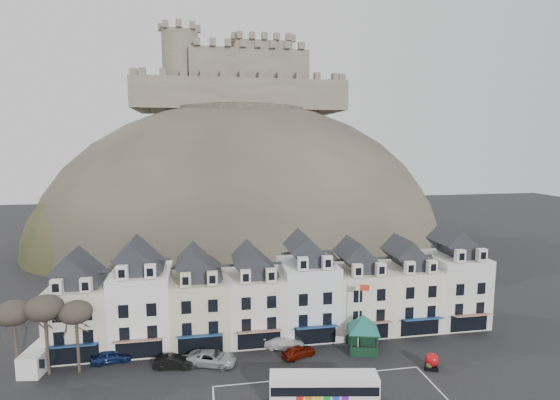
# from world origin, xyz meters

# --- Properties ---
(coach_bay_markings) EXTENTS (22.00, 7.50, 0.01)m
(coach_bay_markings) POSITION_xyz_m (2.00, 1.25, 0.00)
(coach_bay_markings) COLOR silver
(coach_bay_markings) RESTS_ON ground
(townhouse_terrace) EXTENTS (54.40, 9.35, 11.80)m
(townhouse_terrace) POSITION_xyz_m (0.15, 15.97, 5.30)
(townhouse_terrace) COLOR beige
(townhouse_terrace) RESTS_ON ground
(castle_hill) EXTENTS (100.00, 76.00, 68.00)m
(castle_hill) POSITION_xyz_m (1.25, 68.95, 0.11)
(castle_hill) COLOR #342F28
(castle_hill) RESTS_ON ground
(castle) EXTENTS (50.20, 22.20, 22.00)m
(castle) POSITION_xyz_m (0.51, 75.93, 40.19)
(castle) COLOR #61554A
(castle) RESTS_ON ground
(tree_left_far) EXTENTS (3.61, 3.61, 8.24)m
(tree_left_far) POSITION_xyz_m (-29.00, 10.50, 6.90)
(tree_left_far) COLOR #342921
(tree_left_far) RESTS_ON ground
(tree_left_mid) EXTENTS (3.78, 3.78, 8.64)m
(tree_left_mid) POSITION_xyz_m (-26.00, 10.50, 7.24)
(tree_left_mid) COLOR #342921
(tree_left_mid) RESTS_ON ground
(tree_left_near) EXTENTS (3.43, 3.43, 7.84)m
(tree_left_near) POSITION_xyz_m (-23.00, 10.50, 6.55)
(tree_left_near) COLOR #342921
(tree_left_near) RESTS_ON ground
(bus) EXTENTS (10.38, 4.03, 2.86)m
(bus) POSITION_xyz_m (1.18, 0.42, 1.58)
(bus) COLOR #262628
(bus) RESTS_ON ground
(bus_shelter) EXTENTS (6.86, 6.86, 4.51)m
(bus_shelter) POSITION_xyz_m (8.50, 9.50, 3.50)
(bus_shelter) COLOR black
(bus_shelter) RESTS_ON ground
(red_buoy) EXTENTS (1.55, 1.55, 1.78)m
(red_buoy) POSITION_xyz_m (14.38, 4.35, 0.91)
(red_buoy) COLOR black
(red_buoy) RESTS_ON ground
(flagpole) EXTENTS (1.17, 0.39, 8.34)m
(flagpole) POSITION_xyz_m (8.09, 9.70, 4.76)
(flagpole) COLOR silver
(flagpole) RESTS_ON ground
(white_van) EXTENTS (2.87, 5.35, 2.33)m
(white_van) POSITION_xyz_m (-27.46, 12.00, 1.17)
(white_van) COLOR white
(white_van) RESTS_ON ground
(planter_west) EXTENTS (1.00, 0.65, 0.93)m
(planter_west) POSITION_xyz_m (13.95, 4.12, 0.45)
(planter_west) COLOR black
(planter_west) RESTS_ON ground
(planter_east) EXTENTS (0.92, 0.63, 0.90)m
(planter_east) POSITION_xyz_m (14.70, 5.07, 0.43)
(planter_east) COLOR black
(planter_east) RESTS_ON ground
(car_navy) EXTENTS (4.54, 2.37, 1.47)m
(car_navy) POSITION_xyz_m (-20.00, 12.00, 0.74)
(car_navy) COLOR #0D1A43
(car_navy) RESTS_ON ground
(car_black) EXTENTS (4.38, 2.04, 1.39)m
(car_black) POSITION_xyz_m (-13.10, 9.50, 0.69)
(car_black) COLOR black
(car_black) RESTS_ON ground
(car_silver) EXTENTS (5.88, 4.16, 1.51)m
(car_silver) POSITION_xyz_m (-8.99, 9.50, 0.76)
(car_silver) COLOR #A3A5AA
(car_silver) RESTS_ON ground
(car_white) EXTENTS (5.28, 3.58, 1.42)m
(car_white) POSITION_xyz_m (-0.40, 11.82, 0.71)
(car_white) COLOR white
(car_white) RESTS_ON ground
(car_maroon) EXTENTS (4.31, 2.96, 1.36)m
(car_maroon) POSITION_xyz_m (0.80, 9.50, 0.68)
(car_maroon) COLOR #570F05
(car_maroon) RESTS_ON ground
(car_charcoal) EXTENTS (4.22, 1.92, 1.34)m
(car_charcoal) POSITION_xyz_m (9.24, 12.00, 0.67)
(car_charcoal) COLOR black
(car_charcoal) RESTS_ON ground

